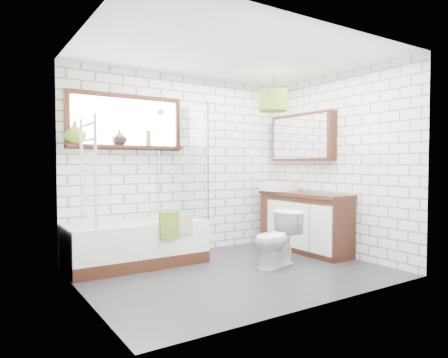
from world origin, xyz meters
TOP-DOWN VIEW (x-y plane):
  - floor at (0.00, 0.00)m, footprint 3.40×2.60m
  - ceiling at (0.00, 0.00)m, footprint 3.40×2.60m
  - wall_back at (0.00, 1.30)m, footprint 3.40×0.01m
  - wall_front at (0.00, -1.30)m, footprint 3.40×0.01m
  - wall_left at (-1.70, 0.00)m, footprint 0.01×2.60m
  - wall_right at (1.70, 0.00)m, footprint 0.01×2.60m
  - window at (-0.85, 1.26)m, footprint 1.52×0.16m
  - towel_radiator at (-1.66, 0.00)m, footprint 0.06×0.52m
  - mirror_cabinet at (1.62, 0.60)m, footprint 0.16×1.20m
  - shower_riser at (-0.40, 1.26)m, footprint 0.02×0.02m
  - bathtub at (-0.85, 0.93)m, footprint 1.68×0.74m
  - shower_screen at (-0.03, 0.93)m, footprint 0.02×0.72m
  - towel_green at (-0.58, 0.56)m, footprint 0.24×0.07m
  - towel_beige at (-0.37, 0.56)m, footprint 0.19×0.05m
  - vanity at (1.46, 0.38)m, footprint 0.48×1.48m
  - basin at (1.40, 0.88)m, footprint 0.44×0.39m
  - tap at (1.56, 0.88)m, footprint 0.04×0.04m
  - toilet at (0.58, -0.05)m, footprint 0.52×0.73m
  - vase_olive at (-1.50, 1.23)m, footprint 0.26×0.26m
  - vase_dark at (-0.95, 1.23)m, footprint 0.20×0.20m
  - bottle at (-0.56, 1.23)m, footprint 0.07×0.07m
  - pendant at (0.85, 0.35)m, footprint 0.38×0.38m

SIDE VIEW (x-z plane):
  - floor at x=0.00m, z-range -0.01..0.00m
  - bathtub at x=-0.85m, z-range 0.00..0.54m
  - toilet at x=0.58m, z-range 0.00..0.68m
  - vanity at x=1.46m, z-range 0.00..0.85m
  - towel_green at x=-0.58m, z-range 0.36..0.69m
  - towel_beige at x=-0.37m, z-range 0.40..0.65m
  - basin at x=1.40m, z-range 0.85..0.98m
  - tap at x=1.56m, z-range 0.90..1.07m
  - towel_radiator at x=-1.66m, z-range 0.70..1.70m
  - wall_back at x=0.00m, z-range 0.00..2.50m
  - wall_front at x=0.00m, z-range 0.00..2.50m
  - wall_left at x=-1.70m, z-range 0.00..2.50m
  - wall_right at x=1.70m, z-range 0.00..2.50m
  - shower_screen at x=-0.03m, z-range 0.54..2.04m
  - shower_riser at x=-0.40m, z-range 0.70..2.00m
  - vase_dark at x=-0.95m, z-range 1.48..1.68m
  - bottle at x=-0.56m, z-range 1.48..1.69m
  - vase_olive at x=-1.50m, z-range 1.48..1.75m
  - mirror_cabinet at x=1.62m, z-range 1.30..2.00m
  - window at x=-0.85m, z-range 1.46..2.14m
  - pendant at x=0.85m, z-range 1.96..2.24m
  - ceiling at x=0.00m, z-range 2.50..2.51m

